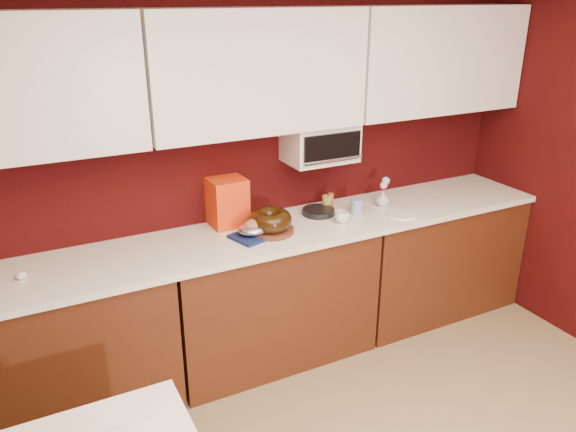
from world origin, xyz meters
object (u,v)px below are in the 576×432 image
(bundt_cake, at_px, (271,220))
(flower_vase, at_px, (383,198))
(toaster_oven, at_px, (320,142))
(blue_jar, at_px, (356,206))
(coffee_mug, at_px, (342,216))
(foil_ham_nest, at_px, (253,229))
(pandoro_box, at_px, (227,202))

(bundt_cake, distance_m, flower_vase, 0.90)
(toaster_oven, xyz_separation_m, blue_jar, (0.20, -0.16, -0.42))
(bundt_cake, relative_size, coffee_mug, 2.92)
(coffee_mug, height_order, blue_jar, blue_jar)
(foil_ham_nest, relative_size, pandoro_box, 0.62)
(flower_vase, bearing_deg, foil_ham_nest, -175.04)
(bundt_cake, height_order, foil_ham_nest, bundt_cake)
(toaster_oven, distance_m, flower_vase, 0.62)
(toaster_oven, bearing_deg, pandoro_box, 175.40)
(bundt_cake, relative_size, blue_jar, 2.59)
(blue_jar, distance_m, flower_vase, 0.25)
(foil_ham_nest, xyz_separation_m, flower_vase, (1.02, 0.09, 0.00))
(pandoro_box, relative_size, flower_vase, 2.66)
(foil_ham_nest, distance_m, flower_vase, 1.02)
(toaster_oven, bearing_deg, blue_jar, -38.84)
(coffee_mug, bearing_deg, pandoro_box, 155.27)
(foil_ham_nest, bearing_deg, coffee_mug, -4.33)
(bundt_cake, height_order, flower_vase, bundt_cake)
(bundt_cake, height_order, coffee_mug, bundt_cake)
(pandoro_box, bearing_deg, toaster_oven, -6.97)
(toaster_oven, xyz_separation_m, coffee_mug, (0.03, -0.25, -0.43))
(toaster_oven, xyz_separation_m, foil_ham_nest, (-0.57, -0.21, -0.42))
(foil_ham_nest, distance_m, blue_jar, 0.77)
(blue_jar, bearing_deg, foil_ham_nest, -176.49)
(bundt_cake, distance_m, pandoro_box, 0.31)
(toaster_oven, bearing_deg, coffee_mug, -83.37)
(bundt_cake, xyz_separation_m, coffee_mug, (0.48, -0.06, -0.03))
(foil_ham_nest, bearing_deg, flower_vase, 4.96)
(toaster_oven, distance_m, pandoro_box, 0.71)
(foil_ham_nest, height_order, coffee_mug, same)
(foil_ham_nest, bearing_deg, toaster_oven, 19.97)
(toaster_oven, relative_size, coffee_mug, 4.99)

